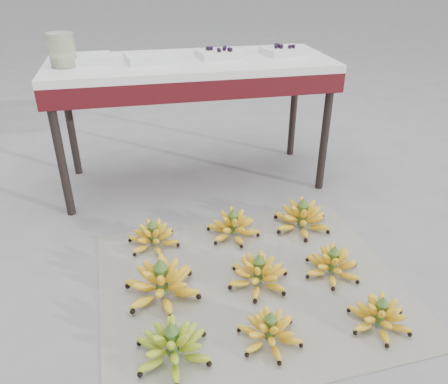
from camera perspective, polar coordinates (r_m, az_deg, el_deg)
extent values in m
plane|color=slate|center=(1.88, 0.10, -12.28)|extent=(60.00, 60.00, 0.00)
cube|color=silver|center=(1.89, 3.60, -11.96)|extent=(1.30, 1.11, 0.01)
ellipsoid|color=olive|center=(1.60, -6.69, -19.70)|extent=(0.34, 0.34, 0.08)
ellipsoid|color=olive|center=(1.57, -6.77, -18.85)|extent=(0.24, 0.24, 0.06)
ellipsoid|color=olive|center=(1.55, -6.84, -18.03)|extent=(0.16, 0.16, 0.05)
cylinder|color=#3E5F24|center=(1.57, -6.77, -18.85)|extent=(0.04, 0.04, 0.11)
cone|color=#3E5F24|center=(1.52, -6.93, -17.07)|extent=(0.05, 0.05, 0.04)
ellipsoid|color=yellow|center=(1.65, 5.98, -17.95)|extent=(0.25, 0.25, 0.07)
ellipsoid|color=yellow|center=(1.63, 6.03, -17.22)|extent=(0.18, 0.18, 0.05)
ellipsoid|color=yellow|center=(1.61, 6.09, -16.52)|extent=(0.12, 0.12, 0.04)
cylinder|color=#3E5F24|center=(1.63, 6.03, -17.22)|extent=(0.04, 0.04, 0.09)
cone|color=#3E5F24|center=(1.59, 6.15, -15.71)|extent=(0.04, 0.04, 0.03)
ellipsoid|color=yellow|center=(1.79, 19.59, -15.29)|extent=(0.25, 0.25, 0.07)
ellipsoid|color=yellow|center=(1.77, 19.75, -14.59)|extent=(0.17, 0.17, 0.05)
ellipsoid|color=yellow|center=(1.75, 19.91, -13.91)|extent=(0.11, 0.11, 0.04)
cylinder|color=#3E5F24|center=(1.77, 19.75, -14.59)|extent=(0.04, 0.04, 0.09)
cone|color=#3E5F24|center=(1.73, 20.08, -13.13)|extent=(0.04, 0.04, 0.03)
ellipsoid|color=yellow|center=(1.82, -8.08, -12.14)|extent=(0.35, 0.35, 0.09)
ellipsoid|color=yellow|center=(1.80, -8.17, -11.18)|extent=(0.25, 0.25, 0.07)
ellipsoid|color=yellow|center=(1.77, -8.25, -10.24)|extent=(0.16, 0.16, 0.06)
cylinder|color=#3E5F24|center=(1.80, -8.17, -11.18)|extent=(0.05, 0.05, 0.13)
cone|color=#3E5F24|center=(1.75, -8.35, -9.16)|extent=(0.06, 0.06, 0.05)
ellipsoid|color=yellow|center=(1.87, 4.50, -10.96)|extent=(0.32, 0.32, 0.08)
ellipsoid|color=yellow|center=(1.85, 4.54, -10.16)|extent=(0.23, 0.23, 0.06)
ellipsoid|color=yellow|center=(1.83, 4.58, -9.39)|extent=(0.15, 0.15, 0.05)
cylinder|color=#3E5F24|center=(1.85, 4.54, -10.16)|extent=(0.04, 0.04, 0.11)
cone|color=#3E5F24|center=(1.81, 4.62, -8.50)|extent=(0.05, 0.05, 0.04)
ellipsoid|color=yellow|center=(1.97, 13.94, -9.48)|extent=(0.25, 0.25, 0.07)
ellipsoid|color=yellow|center=(1.96, 14.05, -8.75)|extent=(0.18, 0.18, 0.05)
ellipsoid|color=yellow|center=(1.94, 14.15, -8.05)|extent=(0.12, 0.12, 0.05)
cylinder|color=#3E5F24|center=(1.96, 14.05, -8.75)|extent=(0.04, 0.04, 0.10)
cone|color=#3E5F24|center=(1.92, 14.27, -7.25)|extent=(0.05, 0.05, 0.04)
ellipsoid|color=yellow|center=(2.11, -9.19, -6.12)|extent=(0.32, 0.32, 0.07)
ellipsoid|color=yellow|center=(2.09, -9.26, -5.42)|extent=(0.23, 0.23, 0.05)
ellipsoid|color=yellow|center=(2.08, -9.33, -4.74)|extent=(0.15, 0.15, 0.05)
cylinder|color=#3E5F24|center=(2.09, -9.26, -5.42)|extent=(0.04, 0.04, 0.10)
cone|color=#3E5F24|center=(2.06, -9.40, -3.96)|extent=(0.05, 0.05, 0.04)
ellipsoid|color=yellow|center=(2.16, 1.18, -4.81)|extent=(0.34, 0.34, 0.08)
ellipsoid|color=yellow|center=(2.14, 1.19, -4.07)|extent=(0.24, 0.24, 0.06)
ellipsoid|color=yellow|center=(2.12, 1.20, -3.36)|extent=(0.15, 0.15, 0.05)
cylinder|color=#3E5F24|center=(2.14, 1.19, -4.07)|extent=(0.04, 0.04, 0.10)
cone|color=#3E5F24|center=(2.10, 1.21, -2.56)|extent=(0.05, 0.05, 0.04)
ellipsoid|color=yellow|center=(2.24, 10.09, -3.69)|extent=(0.30, 0.30, 0.09)
ellipsoid|color=yellow|center=(2.22, 10.17, -2.88)|extent=(0.21, 0.21, 0.06)
ellipsoid|color=yellow|center=(2.21, 10.25, -2.11)|extent=(0.14, 0.14, 0.05)
cylinder|color=#3E5F24|center=(2.22, 10.17, -2.88)|extent=(0.05, 0.05, 0.12)
cone|color=#3E5F24|center=(2.19, 10.34, -1.22)|extent=(0.06, 0.06, 0.04)
cylinder|color=black|center=(2.34, -20.59, 4.54)|extent=(0.04, 0.04, 0.69)
cylinder|color=black|center=(2.53, 13.06, 7.47)|extent=(0.04, 0.04, 0.69)
cylinder|color=black|center=(2.81, -19.49, 8.71)|extent=(0.04, 0.04, 0.69)
cylinder|color=black|center=(2.97, 9.10, 11.05)|extent=(0.04, 0.04, 0.69)
cube|color=#440C12|center=(2.48, -4.31, 14.83)|extent=(1.52, 0.61, 0.10)
cube|color=silver|center=(2.47, -4.37, 16.43)|extent=(1.52, 0.61, 0.04)
cube|color=silver|center=(2.47, -17.70, 16.23)|extent=(0.27, 0.20, 0.04)
cube|color=silver|center=(2.42, -9.58, 16.88)|extent=(0.28, 0.22, 0.04)
cube|color=silver|center=(2.50, -0.60, 17.59)|extent=(0.26, 0.20, 0.04)
sphere|color=black|center=(2.49, -2.17, 18.25)|extent=(0.02, 0.02, 0.02)
sphere|color=black|center=(2.46, 0.88, 18.10)|extent=(0.02, 0.02, 0.02)
sphere|color=black|center=(2.50, -1.68, 18.27)|extent=(0.02, 0.02, 0.02)
sphere|color=black|center=(2.46, -0.69, 18.11)|extent=(0.02, 0.02, 0.02)
sphere|color=black|center=(2.52, 0.12, 18.36)|extent=(0.02, 0.02, 0.02)
sphere|color=black|center=(2.44, -0.62, 18.04)|extent=(0.02, 0.02, 0.02)
sphere|color=black|center=(2.48, 0.01, 18.23)|extent=(0.02, 0.02, 0.02)
sphere|color=black|center=(2.50, -2.09, 18.27)|extent=(0.02, 0.02, 0.02)
sphere|color=black|center=(2.47, 0.67, 18.15)|extent=(0.02, 0.02, 0.02)
cube|color=silver|center=(2.60, 7.85, 17.81)|extent=(0.27, 0.22, 0.04)
sphere|color=black|center=(2.57, 8.60, 18.28)|extent=(0.02, 0.02, 0.02)
sphere|color=black|center=(2.60, 6.83, 18.54)|extent=(0.02, 0.02, 0.02)
sphere|color=black|center=(2.56, 6.82, 18.36)|extent=(0.02, 0.02, 0.02)
sphere|color=black|center=(2.56, 7.49, 18.31)|extent=(0.02, 0.02, 0.02)
sphere|color=black|center=(2.57, 7.50, 18.37)|extent=(0.02, 0.02, 0.02)
sphere|color=black|center=(2.58, 9.06, 18.29)|extent=(0.02, 0.02, 0.02)
sphere|color=black|center=(2.59, 7.19, 18.45)|extent=(0.02, 0.02, 0.02)
cylinder|color=beige|center=(2.41, -20.41, 17.00)|extent=(0.15, 0.15, 0.16)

